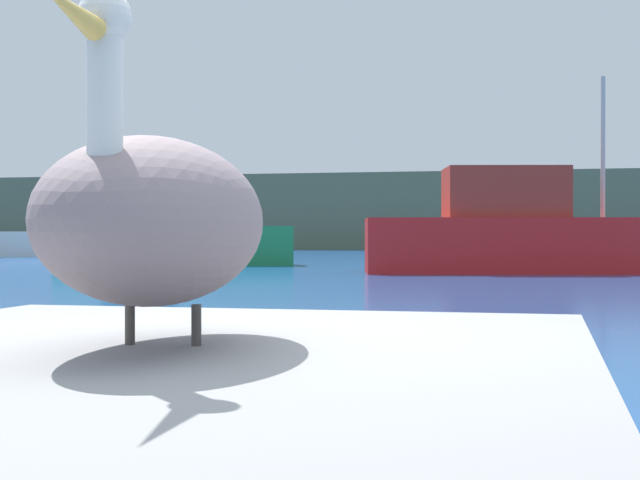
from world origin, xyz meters
The scene contains 5 objects.
hillside_backdrop centered at (0.00, 65.03, 2.55)m, with size 140.00×12.16×5.11m, color #5B664C.
pier_dock centered at (-0.16, -0.50, 0.34)m, with size 2.50×2.94×0.67m, color gray.
pelican centered at (-0.16, -0.51, 1.04)m, with size 0.69×1.42×0.94m.
fishing_boat_green centered at (-10.88, 26.19, 0.91)m, with size 7.83×4.10×4.74m.
fishing_boat_red centered at (0.16, 22.53, 1.03)m, with size 8.10×4.14×5.14m.
Camera 1 is at (0.93, -3.12, 1.00)m, focal length 54.01 mm.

